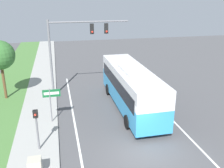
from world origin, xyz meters
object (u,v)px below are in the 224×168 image
Objects in this scene: signal_gantry at (74,42)px; pedestrian_signal at (36,123)px; street_sign at (51,99)px; bus at (131,85)px; utility_cabinet at (35,167)px.

signal_gantry is 9.72m from pedestrian_signal.
signal_gantry reaches higher than street_sign.
bus reaches higher than street_sign.
pedestrian_signal is at bearing -103.56° from street_sign.
bus is 3.98× the size of street_sign.
pedestrian_signal reaches higher than street_sign.
pedestrian_signal is 1.01× the size of street_sign.
utility_cabinet is at bearing -91.85° from pedestrian_signal.
bus is at bearing 33.37° from pedestrian_signal.
street_sign is at bearing 76.44° from pedestrian_signal.
signal_gantry is 2.68× the size of street_sign.
signal_gantry is 2.66× the size of pedestrian_signal.
pedestrian_signal reaches higher than utility_cabinet.
signal_gantry reaches higher than utility_cabinet.
signal_gantry is at bearing 74.30° from utility_cabinet.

